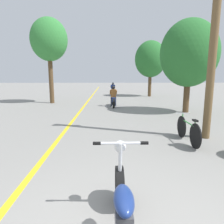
% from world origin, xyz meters
% --- Properties ---
extents(lane_stripe_center, '(0.14, 48.00, 0.01)m').
position_xyz_m(lane_stripe_center, '(-1.70, 12.17, 0.00)').
color(lane_stripe_center, yellow).
rests_on(lane_stripe_center, ground).
extents(utility_pole, '(1.10, 0.24, 7.25)m').
position_xyz_m(utility_pole, '(3.09, 4.32, 3.72)').
color(utility_pole, brown).
rests_on(utility_pole, ground).
extents(roadside_tree_right_near, '(3.07, 2.77, 4.95)m').
position_xyz_m(roadside_tree_right_near, '(4.23, 8.95, 3.17)').
color(roadside_tree_right_near, '#513A23').
rests_on(roadside_tree_right_near, ground).
extents(roadside_tree_right_far, '(3.05, 2.74, 5.39)m').
position_xyz_m(roadside_tree_right_far, '(4.10, 18.01, 3.61)').
color(roadside_tree_right_far, '#513A23').
rests_on(roadside_tree_right_far, ground).
extents(roadside_tree_left, '(2.64, 2.37, 6.10)m').
position_xyz_m(roadside_tree_left, '(-4.28, 13.14, 4.53)').
color(roadside_tree_left, '#513A23').
rests_on(roadside_tree_left, ground).
extents(motorcycle_foreground, '(0.78, 2.16, 1.09)m').
position_xyz_m(motorcycle_foreground, '(0.06, 0.21, 0.41)').
color(motorcycle_foreground, black).
rests_on(motorcycle_foreground, ground).
extents(motorcycle_rider_lead, '(0.50, 2.00, 1.37)m').
position_xyz_m(motorcycle_rider_lead, '(0.28, 11.30, 0.52)').
color(motorcycle_rider_lead, black).
rests_on(motorcycle_rider_lead, ground).
extents(motorcycle_rider_far, '(0.50, 2.03, 1.36)m').
position_xyz_m(motorcycle_rider_far, '(0.46, 18.99, 0.52)').
color(motorcycle_rider_far, black).
rests_on(motorcycle_rider_far, ground).
extents(bicycle_parked, '(0.44, 1.76, 0.83)m').
position_xyz_m(bicycle_parked, '(2.31, 3.88, 0.38)').
color(bicycle_parked, black).
rests_on(bicycle_parked, ground).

